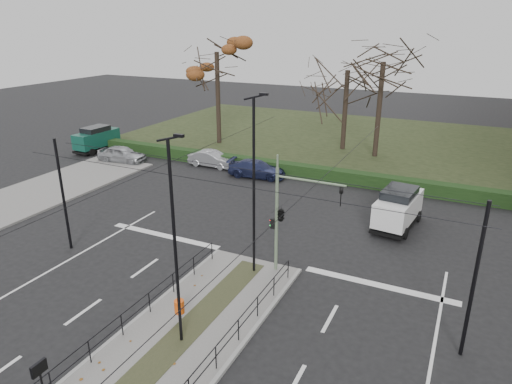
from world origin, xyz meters
TOP-DOWN VIEW (x-y plane):
  - ground at (0.00, 0.00)m, footprint 140.00×140.00m
  - median_island at (0.00, -2.50)m, footprint 4.40×15.00m
  - park at (-6.00, 32.00)m, footprint 38.00×26.00m
  - hedge at (-6.00, 18.60)m, footprint 38.00×1.00m
  - median_railing at (0.00, -2.60)m, footprint 4.14×13.24m
  - catenary at (0.00, 1.62)m, footprint 20.00×34.00m
  - traffic_light at (1.51, 4.50)m, footprint 3.48×1.98m
  - litter_bin at (-0.53, -1.00)m, footprint 0.40×0.40m
  - info_panel at (-1.51, -6.55)m, footprint 0.11×0.52m
  - streetlamp_median_near at (0.14, -1.88)m, footprint 0.66×0.14m
  - streetlamp_median_far at (0.36, 3.89)m, footprint 0.71×0.14m
  - parked_car_first at (-17.99, 15.70)m, footprint 4.42×2.19m
  - parked_car_second at (-10.40, 18.00)m, footprint 4.00×1.40m
  - parked_car_third at (-5.84, 17.13)m, footprint 4.68×2.29m
  - white_van at (5.57, 12.36)m, footprint 2.42×4.55m
  - green_van at (-22.61, 17.61)m, footprint 2.01×4.56m
  - rust_tree at (-13.75, 24.98)m, footprint 6.92×6.92m
  - bare_tree_center at (-2.04, 28.04)m, footprint 7.86×7.86m
  - bare_tree_near at (1.25, 26.84)m, footprint 7.70×7.70m

SIDE VIEW (x-z plane):
  - ground at x=0.00m, z-range 0.00..0.00m
  - park at x=-6.00m, z-range 0.00..0.10m
  - median_island at x=0.00m, z-range 0.00..0.14m
  - hedge at x=-6.00m, z-range 0.00..1.00m
  - parked_car_third at x=-5.84m, z-range 0.00..1.31m
  - parked_car_second at x=-10.40m, z-range 0.00..1.32m
  - parked_car_first at x=-17.99m, z-range 0.00..1.45m
  - litter_bin at x=-0.53m, z-range 0.36..1.37m
  - median_railing at x=0.00m, z-range 0.52..1.44m
  - green_van at x=-22.61m, z-range 0.05..2.36m
  - white_van at x=5.57m, z-range 0.05..2.40m
  - info_panel at x=-1.51m, z-range 0.71..2.70m
  - traffic_light at x=1.51m, z-range 0.56..5.68m
  - catenary at x=0.00m, z-range 0.42..6.42m
  - streetlamp_median_near at x=0.14m, z-range 0.21..8.12m
  - streetlamp_median_far at x=0.36m, z-range 0.21..8.66m
  - bare_tree_center at x=-2.04m, z-range 2.00..11.60m
  - bare_tree_near at x=1.25m, z-range 2.24..13.05m
  - rust_tree at x=-13.75m, z-range 3.04..14.43m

